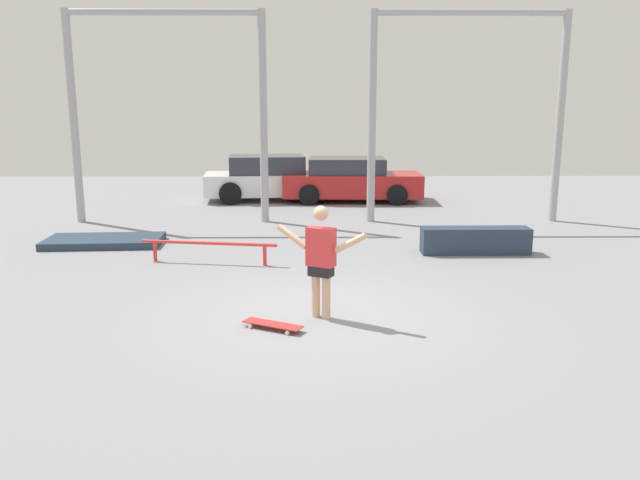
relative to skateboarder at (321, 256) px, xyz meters
name	(u,v)px	position (x,y,z in m)	size (l,w,h in m)	color
ground_plane	(322,314)	(0.01, 0.12, -0.86)	(36.00, 36.00, 0.00)	gray
skateboarder	(321,256)	(0.00, 0.00, 0.00)	(1.24, 0.71, 1.56)	#DBAD89
skateboard	(273,324)	(-0.64, -0.47, -0.80)	(0.83, 0.56, 0.08)	red
grind_box	(475,240)	(3.10, 3.83, -0.60)	(2.13, 0.47, 0.52)	#28384C
manual_pad	(104,241)	(-4.52, 4.71, -0.79)	(2.38, 1.19, 0.15)	#28384C
grind_rail	(209,246)	(-2.04, 3.08, -0.54)	(2.56, 0.49, 0.41)	red
canopy_support_left	(167,95)	(-3.65, 7.43, 2.26)	(4.85, 0.20, 5.14)	#A5A8AD
canopy_support_right	(467,95)	(3.68, 7.43, 2.26)	(4.85, 0.20, 5.14)	#A5A8AD
parked_car_white	(271,179)	(-1.42, 11.24, -0.20)	(4.31, 2.22, 1.38)	white
parked_car_red	(351,180)	(1.07, 11.00, -0.22)	(4.25, 2.11, 1.33)	red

